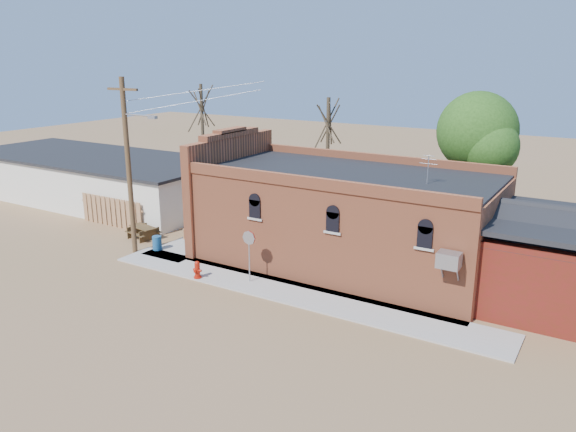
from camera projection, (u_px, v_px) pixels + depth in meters
The scene contains 15 objects.
ground at pixel (249, 293), 24.50m from camera, with size 120.00×120.00×0.00m, color olive.
sidewalk_south at pixel (289, 292), 24.48m from camera, with size 19.00×2.20×0.08m, color #9E9991.
sidewalk_west at pixel (220, 233), 32.56m from camera, with size 2.60×10.00×0.08m, color #9E9991.
brick_bar at pixel (340, 217), 27.54m from camera, with size 16.40×7.97×6.30m.
red_shed at pixel (560, 254), 22.64m from camera, with size 5.40×6.40×4.30m.
storage_building at pixel (96, 177), 40.13m from camera, with size 20.40×8.40×3.17m.
wood_fence at pixel (112, 212), 33.77m from camera, with size 5.20×0.10×1.80m, color #A4764A, non-canonical shape.
utility_pole at pixel (129, 163), 28.24m from camera, with size 3.12×0.26×9.00m.
tree_bare_near at pixel (328, 122), 35.03m from camera, with size 2.80×2.80×7.65m.
tree_bare_far at pixel (202, 107), 41.24m from camera, with size 2.80×2.80×8.16m.
tree_leafy at pixel (477, 132), 30.95m from camera, with size 4.40×4.40×8.15m.
fire_hydrant at pixel (197, 270), 25.82m from camera, with size 0.48×0.47×0.83m.
stop_sign at pixel (249, 243), 25.03m from camera, with size 0.66×0.08×2.41m.
trash_barrel at pixel (157, 243), 29.60m from camera, with size 0.48×0.48×0.75m, color navy.
picnic_table at pixel (143, 231), 31.67m from camera, with size 1.90×1.57×0.71m.
Camera 1 is at (13.21, -18.45, 9.97)m, focal length 35.00 mm.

